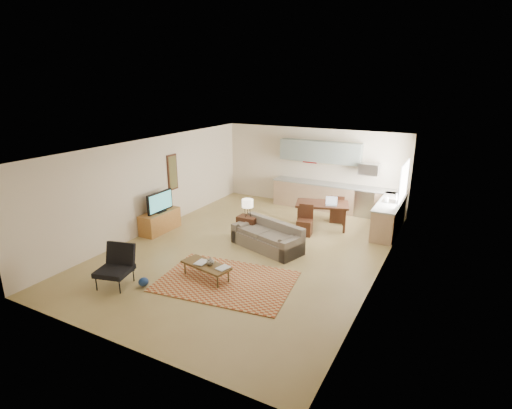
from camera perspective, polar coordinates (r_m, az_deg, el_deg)
The scene contains 25 objects.
room at distance 10.07m, azimuth -0.80°, elevation 0.64°, with size 9.00×9.00×9.00m.
kitchen_counter_back at distance 13.71m, azimuth 10.99°, elevation 0.99°, with size 4.26×0.64×0.92m, color #A17E5E, non-canonical shape.
kitchen_counter_right at distance 12.19m, azimuth 18.45°, elevation -1.68°, with size 0.64×2.26×0.92m, color #A17E5E, non-canonical shape.
kitchen_range at distance 13.45m, azimuth 15.46°, elevation 0.32°, with size 0.62×0.62×0.90m, color #A5A8AD.
kitchen_microwave at distance 13.21m, azimuth 15.86°, elevation 4.91°, with size 0.62×0.40×0.35m, color #A5A8AD.
upper_cabinets at distance 13.70m, azimuth 9.13°, elevation 7.48°, with size 2.80×0.34×0.70m, color gray.
window_right at distance 11.85m, azimuth 20.37°, elevation 3.10°, with size 0.02×1.40×1.05m, color white.
wall_art_left at distance 12.51m, azimuth -11.82°, elevation 4.53°, with size 0.06×0.42×1.10m, color brown, non-canonical shape.
triptych at distance 13.99m, azimuth 7.72°, elevation 6.92°, with size 1.70×0.04×0.50m, color beige, non-canonical shape.
rug at distance 8.97m, azimuth -4.28°, elevation -10.87°, with size 2.88×2.00×0.02m, color #92381A.
sofa at distance 10.46m, azimuth 1.56°, elevation -4.49°, with size 2.04×0.89×0.71m, color #695F51, non-canonical shape.
coffee_table at distance 9.07m, azimuth -7.12°, elevation -9.45°, with size 1.18×0.47×0.36m, color #493417, non-canonical shape.
book_a at distance 9.11m, azimuth -8.41°, elevation -8.05°, with size 0.24×0.32×0.03m, color #9B0708.
book_b at distance 8.84m, azimuth -5.23°, elevation -8.81°, with size 0.28×0.34×0.02m, color navy.
vase at distance 8.92m, azimuth -6.54°, elevation -8.01°, with size 0.19×0.19×0.18m, color black.
armchair at distance 9.11m, azimuth -19.64°, elevation -8.42°, with size 0.77×0.77×0.88m, color black, non-canonical shape.
tv_credenza at distance 12.00m, azimuth -13.55°, elevation -2.36°, with size 0.50×1.30×0.60m, color #9A612B, non-canonical shape.
tv at distance 11.78m, azimuth -13.57°, elevation 0.36°, with size 0.10×1.00×0.60m, color black, non-canonical shape.
console_table at distance 11.15m, azimuth -1.20°, elevation -3.28°, with size 0.55×0.37×0.64m, color #351A0F, non-canonical shape.
table_lamp at distance 10.96m, azimuth -1.21°, elevation -0.46°, with size 0.31×0.31×0.51m, color beige, non-canonical shape.
dining_table at distance 12.06m, azimuth 9.37°, elevation -1.56°, with size 1.53×0.88×0.77m, color #351A0F, non-canonical shape.
dining_chair_near at distance 11.43m, azimuth 6.97°, elevation -2.26°, with size 0.41×0.43×0.87m, color #351A0F, non-canonical shape.
dining_chair_far at distance 12.67m, azimuth 11.55°, elevation -0.50°, with size 0.42×0.44×0.88m, color #351A0F, non-canonical shape.
laptop at distance 11.72m, azimuth 10.74°, elevation 0.43°, with size 0.33×0.24×0.24m, color #A5A8AD, non-canonical shape.
soap_bottle at distance 11.98m, azimuth 18.17°, elevation 0.81°, with size 0.09×0.09×0.19m, color beige.
Camera 1 is at (4.65, -8.45, 4.25)m, focal length 28.00 mm.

